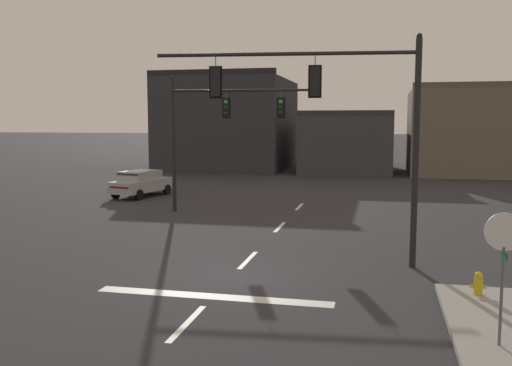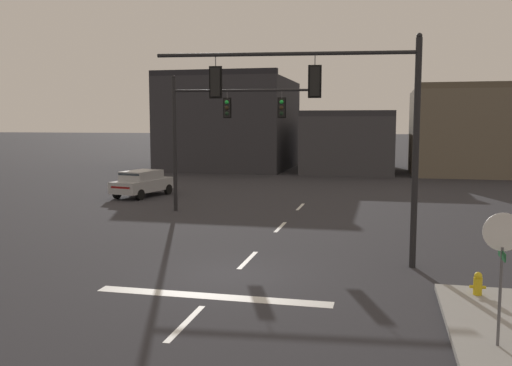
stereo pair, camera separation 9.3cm
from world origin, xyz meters
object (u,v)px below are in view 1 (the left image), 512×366
object	(u,v)px
car_lot_nearside	(141,183)
stop_sign	(504,247)
signal_mast_near_side	(340,110)
signal_mast_far_side	(213,122)
fire_hydrant	(478,288)

from	to	relation	value
car_lot_nearside	stop_sign	bearing A→B (deg)	-50.33
signal_mast_near_side	signal_mast_far_side	distance (m)	11.73
signal_mast_near_side	stop_sign	world-z (taller)	signal_mast_near_side
signal_mast_near_side	fire_hydrant	world-z (taller)	signal_mast_near_side
signal_mast_far_side	fire_hydrant	bearing A→B (deg)	-48.37
car_lot_nearside	signal_mast_far_side	bearing A→B (deg)	-37.30
signal_mast_near_side	stop_sign	xyz separation A→B (m)	(3.68, -6.19, -2.81)
stop_sign	fire_hydrant	distance (m)	3.85
stop_sign	signal_mast_near_side	bearing A→B (deg)	120.71
signal_mast_near_side	car_lot_nearside	bearing A→B (deg)	133.02
signal_mast_near_side	car_lot_nearside	xyz separation A→B (m)	(-13.07, 14.00, -4.10)
signal_mast_far_side	fire_hydrant	distance (m)	16.85
signal_mast_far_side	signal_mast_near_side	bearing A→B (deg)	-53.24
signal_mast_near_side	signal_mast_far_side	world-z (taller)	signal_mast_near_side
signal_mast_far_side	car_lot_nearside	distance (m)	8.47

